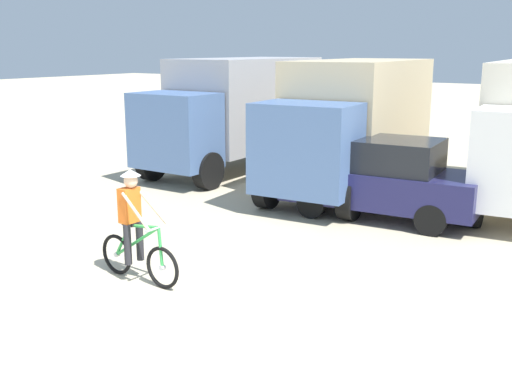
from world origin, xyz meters
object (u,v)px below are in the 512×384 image
(box_truck_grey_hauler, at_px, (237,108))
(cyclist_orange_shirt, at_px, (135,230))
(sedan_parked, at_px, (383,179))
(box_truck_tan_camper, at_px, (353,119))

(box_truck_grey_hauler, bearing_deg, cyclist_orange_shirt, -64.15)
(sedan_parked, distance_m, cyclist_orange_shirt, 5.99)
(sedan_parked, bearing_deg, box_truck_grey_hauler, 155.12)
(box_truck_grey_hauler, height_order, cyclist_orange_shirt, box_truck_grey_hauler)
(sedan_parked, bearing_deg, box_truck_tan_camper, 129.98)
(sedan_parked, bearing_deg, cyclist_orange_shirt, -107.70)
(box_truck_grey_hauler, distance_m, sedan_parked, 6.60)
(box_truck_grey_hauler, relative_size, cyclist_orange_shirt, 3.71)
(box_truck_tan_camper, distance_m, sedan_parked, 2.89)
(box_truck_grey_hauler, bearing_deg, box_truck_tan_camper, -9.01)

